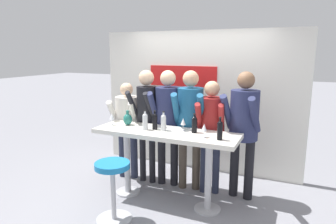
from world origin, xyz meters
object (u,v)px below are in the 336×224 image
object	(u,v)px
wine_bottle_2	(145,121)
person_left	(147,113)
person_center_right	(211,125)
decorative_vase	(128,119)
wine_bottle_4	(163,122)
wine_bottle_1	(220,129)
wine_glass_0	(183,122)
person_right	(244,122)
wine_bottle_3	(194,124)
person_far_left	(127,120)
person_center_left	(168,115)
bar_stool	(113,182)
wine_glass_1	(112,117)
wine_glass_2	(204,128)
tasting_table	(165,143)
person_center	(190,117)
wine_bottle_0	(155,121)

from	to	relation	value
wine_bottle_2	person_left	bearing A→B (deg)	116.18
wine_bottle_2	person_center_right	bearing A→B (deg)	35.21
decorative_vase	wine_bottle_4	bearing A→B (deg)	-6.23
wine_bottle_1	wine_glass_0	size ratio (longest dim) A/B	1.64
wine_bottle_1	wine_bottle_4	world-z (taller)	wine_bottle_1
person_right	wine_bottle_3	bearing A→B (deg)	-133.25
person_far_left	person_center_left	xyz separation A→B (m)	(0.73, 0.01, 0.15)
bar_stool	wine_glass_1	distance (m)	1.07
bar_stool	wine_glass_0	xyz separation A→B (m)	(0.60, 0.84, 0.64)
person_center_left	person_center_right	distance (m)	0.70
wine_bottle_4	wine_glass_2	size ratio (longest dim) A/B	1.52
person_left	wine_glass_0	distance (m)	0.84
person_far_left	person_right	size ratio (longest dim) A/B	0.87
bar_stool	wine_glass_0	distance (m)	1.21
wine_bottle_3	wine_glass_1	distance (m)	1.25
bar_stool	person_center_left	xyz separation A→B (m)	(0.19, 1.24, 0.62)
tasting_table	wine_bottle_1	world-z (taller)	wine_bottle_1
tasting_table	person_far_left	distance (m)	1.06
person_center	decorative_vase	size ratio (longest dim) A/B	8.32
wine_glass_2	person_center_left	bearing A→B (deg)	142.41
wine_bottle_1	wine_bottle_3	world-z (taller)	wine_bottle_1
person_center	bar_stool	bearing A→B (deg)	-125.27
wine_glass_0	person_center_right	bearing A→B (deg)	54.71
wine_bottle_1	wine_bottle_3	size ratio (longest dim) A/B	1.11
person_center	wine_bottle_2	distance (m)	0.72
bar_stool	wine_glass_2	xyz separation A→B (m)	(0.96, 0.65, 0.64)
person_far_left	wine_bottle_4	xyz separation A→B (m)	(0.88, -0.48, 0.17)
wine_bottle_1	person_far_left	bearing A→B (deg)	160.51
person_left	wine_bottle_4	xyz separation A→B (m)	(0.50, -0.45, 0.00)
wine_bottle_4	person_far_left	bearing A→B (deg)	151.50
wine_bottle_0	person_center_left	bearing A→B (deg)	92.23
person_center_right	wine_bottle_0	world-z (taller)	person_center_right
person_left	decorative_vase	size ratio (longest dim) A/B	8.28
person_right	tasting_table	bearing A→B (deg)	-142.01
person_left	decorative_vase	distance (m)	0.40
wine_bottle_3	decorative_vase	xyz separation A→B (m)	(-1.04, -0.00, -0.03)
person_left	person_center	distance (m)	0.71
person_center_right	person_far_left	bearing A→B (deg)	170.52
person_right	decorative_vase	size ratio (longest dim) A/B	8.35
person_far_left	wine_glass_2	distance (m)	1.61
tasting_table	wine_glass_1	xyz separation A→B (m)	(-0.86, -0.01, 0.30)
bar_stool	wine_bottle_1	xyz separation A→B (m)	(1.17, 0.63, 0.65)
wine_bottle_1	wine_bottle_3	bearing A→B (deg)	154.24
person_center_left	person_center	xyz separation A→B (m)	(0.36, -0.00, 0.00)
bar_stool	person_far_left	world-z (taller)	person_far_left
wine_bottle_1	wine_bottle_3	xyz separation A→B (m)	(-0.40, 0.19, -0.01)
person_far_left	tasting_table	bearing A→B (deg)	-38.69
person_center	decorative_vase	world-z (taller)	person_center
wine_glass_0	wine_glass_1	size ratio (longest dim) A/B	1.00
wine_bottle_3	decorative_vase	distance (m)	1.04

